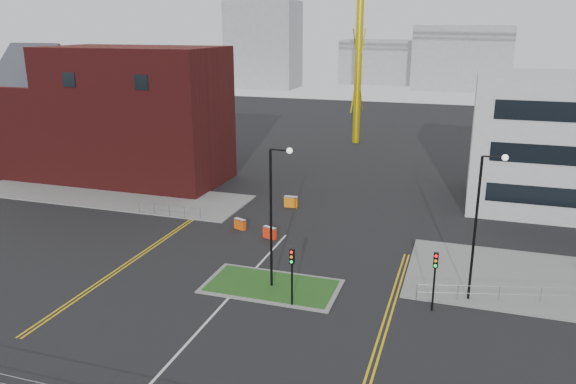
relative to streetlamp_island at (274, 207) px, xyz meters
name	(u,v)px	position (x,y,z in m)	size (l,w,h in m)	color
ground	(184,347)	(-2.22, -8.00, -5.41)	(200.00, 200.00, 0.00)	black
pavement_left	(109,195)	(-22.22, 14.00, -5.35)	(28.00, 8.00, 0.12)	slate
island_kerb	(272,286)	(-0.22, 0.00, -5.37)	(8.60, 4.60, 0.08)	slate
grass_island	(272,286)	(-0.22, 0.00, -5.35)	(8.00, 4.00, 0.12)	#1E4E1A
brick_building	(113,115)	(-25.19, 20.00, 1.44)	(24.20, 10.07, 14.24)	#4F1413
streetlamp_island	(274,207)	(0.00, 0.00, 0.00)	(1.46, 0.36, 9.18)	black
streetlamp_right_near	(480,217)	(12.00, 2.00, 0.00)	(1.46, 0.36, 9.18)	black
traffic_light_island	(292,266)	(1.78, -2.02, -2.85)	(0.28, 0.33, 3.65)	black
traffic_light_right	(435,270)	(9.78, -0.02, -2.85)	(0.28, 0.33, 3.65)	black
railing_left	(169,209)	(-13.22, 10.00, -4.67)	(6.05, 0.05, 1.10)	gray
centre_line	(201,328)	(-2.22, -6.00, -5.41)	(0.15, 30.00, 0.01)	silver
yellow_left_a	(139,254)	(-11.22, 2.00, -5.41)	(0.12, 24.00, 0.01)	gold
yellow_left_b	(143,255)	(-10.92, 2.00, -5.41)	(0.12, 24.00, 0.01)	gold
yellow_right_a	(384,320)	(7.28, -2.00, -5.41)	(0.12, 20.00, 0.01)	gold
yellow_right_b	(389,321)	(7.58, -2.00, -5.41)	(0.12, 20.00, 0.01)	gold
skyline_a	(263,45)	(-42.22, 112.00, 5.59)	(18.00, 12.00, 22.00)	gray
skyline_b	(462,58)	(7.78, 122.00, 2.59)	(24.00, 12.00, 16.00)	gray
skyline_d	(395,62)	(-10.22, 132.00, 0.59)	(30.00, 12.00, 12.00)	gray
barrier_left	(291,201)	(-4.01, 16.00, -4.85)	(1.24, 0.45, 1.03)	orange
barrier_mid	(240,224)	(-6.22, 9.16, -4.93)	(1.11, 0.72, 0.89)	#E44E0C
barrier_right	(270,232)	(-3.22, 8.00, -4.91)	(1.16, 0.73, 0.93)	#FF2D0E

